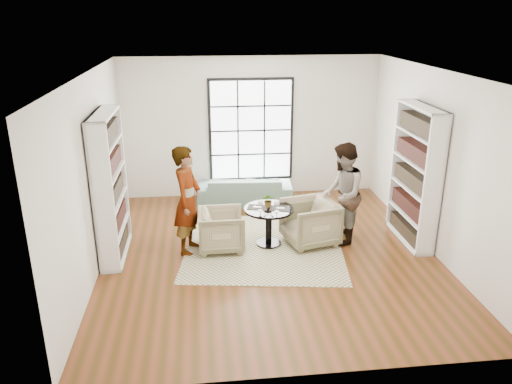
{
  "coord_description": "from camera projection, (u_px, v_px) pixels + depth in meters",
  "views": [
    {
      "loc": [
        -1.09,
        -7.48,
        3.87
      ],
      "look_at": [
        -0.19,
        0.4,
        0.97
      ],
      "focal_mm": 35.0,
      "sensor_mm": 36.0,
      "label": 1
    }
  ],
  "objects": [
    {
      "name": "flower_centerpiece",
      "position": [
        269.0,
        200.0,
        8.57
      ],
      "size": [
        0.24,
        0.22,
        0.23
      ],
      "primitive_type": "imported",
      "rotation": [
        0.0,
        0.0,
        -0.21
      ],
      "color": "gray",
      "rests_on": "pedestal_table"
    },
    {
      "name": "room_shell",
      "position": [
        266.0,
        173.0,
        8.5
      ],
      "size": [
        6.0,
        6.01,
        6.0
      ],
      "color": "silver",
      "rests_on": "ground"
    },
    {
      "name": "sofa",
      "position": [
        245.0,
        189.0,
        10.59
      ],
      "size": [
        2.04,
        0.92,
        0.58
      ],
      "primitive_type": "imported",
      "rotation": [
        0.0,
        0.0,
        3.07
      ],
      "color": "slate",
      "rests_on": "ground"
    },
    {
      "name": "cutlery_right",
      "position": [
        280.0,
        208.0,
        8.51
      ],
      "size": [
        0.19,
        0.25,
        0.01
      ],
      "primitive_type": null,
      "rotation": [
        0.0,
        0.0,
        -0.26
      ],
      "color": "silver",
      "rests_on": "placemat_right"
    },
    {
      "name": "pedestal_table",
      "position": [
        269.0,
        218.0,
        8.6
      ],
      "size": [
        0.85,
        0.85,
        0.68
      ],
      "rotation": [
        0.0,
        0.0,
        -0.26
      ],
      "color": "black",
      "rests_on": "ground"
    },
    {
      "name": "armchair_left",
      "position": [
        222.0,
        230.0,
        8.48
      ],
      "size": [
        0.78,
        0.76,
        0.71
      ],
      "primitive_type": "imported",
      "rotation": [
        0.0,
        0.0,
        1.58
      ],
      "color": "#C1AE89",
      "rests_on": "ground"
    },
    {
      "name": "placemat_left",
      "position": [
        258.0,
        207.0,
        8.57
      ],
      "size": [
        0.39,
        0.34,
        0.01
      ],
      "primitive_type": "cube",
      "rotation": [
        0.0,
        0.0,
        -0.26
      ],
      "color": "black",
      "rests_on": "pedestal_table"
    },
    {
      "name": "person_right",
      "position": [
        342.0,
        194.0,
        8.57
      ],
      "size": [
        0.9,
        1.03,
        1.79
      ],
      "primitive_type": "imported",
      "rotation": [
        0.0,
        0.0,
        -1.86
      ],
      "color": "gray",
      "rests_on": "ground"
    },
    {
      "name": "armchair_right",
      "position": [
        310.0,
        222.0,
        8.68
      ],
      "size": [
        1.04,
        1.02,
        0.79
      ],
      "primitive_type": "imported",
      "rotation": [
        0.0,
        0.0,
        -1.34
      ],
      "color": "tan",
      "rests_on": "ground"
    },
    {
      "name": "cutlery_left",
      "position": [
        258.0,
        207.0,
        8.56
      ],
      "size": [
        0.19,
        0.25,
        0.01
      ],
      "primitive_type": null,
      "rotation": [
        0.0,
        0.0,
        -0.26
      ],
      "color": "silver",
      "rests_on": "placemat_left"
    },
    {
      "name": "person_left",
      "position": [
        188.0,
        200.0,
        8.23
      ],
      "size": [
        0.62,
        0.77,
        1.84
      ],
      "primitive_type": "imported",
      "rotation": [
        0.0,
        0.0,
        1.27
      ],
      "color": "gray",
      "rests_on": "ground"
    },
    {
      "name": "placemat_right",
      "position": [
        280.0,
        208.0,
        8.51
      ],
      "size": [
        0.39,
        0.34,
        0.01
      ],
      "primitive_type": "cube",
      "rotation": [
        0.0,
        0.0,
        -0.26
      ],
      "color": "black",
      "rests_on": "pedestal_table"
    },
    {
      "name": "wine_glass_right",
      "position": [
        277.0,
        203.0,
        8.32
      ],
      "size": [
        0.1,
        0.1,
        0.21
      ],
      "color": "silver",
      "rests_on": "pedestal_table"
    },
    {
      "name": "ground",
      "position": [
        270.0,
        254.0,
        8.42
      ],
      "size": [
        6.0,
        6.0,
        0.0
      ],
      "primitive_type": "plane",
      "color": "brown"
    },
    {
      "name": "rug",
      "position": [
        264.0,
        246.0,
        8.67
      ],
      "size": [
        3.02,
        3.02,
        0.01
      ],
      "primitive_type": "cube",
      "rotation": [
        0.0,
        0.0,
        -0.14
      ],
      "color": "beige",
      "rests_on": "ground"
    },
    {
      "name": "wine_glass_left",
      "position": [
        260.0,
        203.0,
        8.38
      ],
      "size": [
        0.09,
        0.09,
        0.19
      ],
      "color": "silver",
      "rests_on": "pedestal_table"
    }
  ]
}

